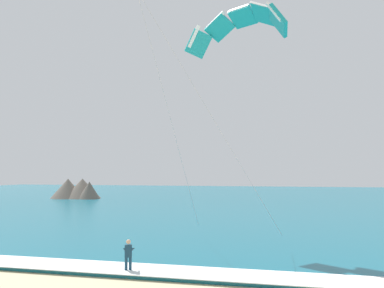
{
  "coord_description": "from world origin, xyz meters",
  "views": [
    {
      "loc": [
        2.91,
        -2.87,
        4.93
      ],
      "look_at": [
        -2.19,
        18.5,
        6.53
      ],
      "focal_mm": 36.66,
      "sensor_mm": 36.0,
      "label": 1
    }
  ],
  "objects": [
    {
      "name": "surfboard",
      "position": [
        -4.56,
        15.15,
        0.03
      ],
      "size": [
        0.87,
        1.47,
        0.09
      ],
      "color": "yellow",
      "rests_on": "ground"
    },
    {
      "name": "sea",
      "position": [
        0.0,
        74.5,
        0.1
      ],
      "size": [
        200.0,
        120.0,
        0.2
      ],
      "primitive_type": "cube",
      "color": "#146075",
      "rests_on": "ground"
    },
    {
      "name": "kite_primary",
      "position": [
        -0.09,
        23.49,
        15.11
      ],
      "size": [
        7.64,
        10.02,
        15.18
      ],
      "color": "teal"
    },
    {
      "name": "headland_left",
      "position": [
        -34.59,
        63.02,
        1.87
      ],
      "size": [
        10.12,
        7.65,
        3.82
      ],
      "color": "#665B51",
      "rests_on": "ground"
    },
    {
      "name": "surf_foam",
      "position": [
        0.0,
        15.5,
        0.22
      ],
      "size": [
        200.0,
        2.35,
        0.04
      ],
      "primitive_type": "cube",
      "color": "white",
      "rests_on": "sea"
    },
    {
      "name": "kitesurfer",
      "position": [
        -4.57,
        15.17,
        0.94
      ],
      "size": [
        0.63,
        0.63,
        1.69
      ],
      "color": "#143347",
      "rests_on": "ground"
    }
  ]
}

